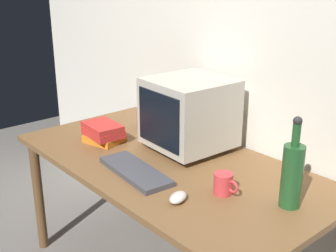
{
  "coord_description": "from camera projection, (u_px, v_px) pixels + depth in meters",
  "views": [
    {
      "loc": [
        1.47,
        -1.28,
        1.6
      ],
      "look_at": [
        0.0,
        0.0,
        0.9
      ],
      "focal_mm": 46.86,
      "sensor_mm": 36.0,
      "label": 1
    }
  ],
  "objects": [
    {
      "name": "bottle_tall",
      "position": [
        292.0,
        173.0,
        1.68
      ],
      "size": [
        0.08,
        0.08,
        0.37
      ],
      "color": "#1E4C23",
      "rests_on": "desk"
    },
    {
      "name": "mug",
      "position": [
        224.0,
        184.0,
        1.81
      ],
      "size": [
        0.12,
        0.08,
        0.09
      ],
      "color": "#CC383D",
      "rests_on": "desk"
    },
    {
      "name": "keyboard",
      "position": [
        135.0,
        171.0,
        2.0
      ],
      "size": [
        0.43,
        0.19,
        0.02
      ],
      "primitive_type": "cube",
      "rotation": [
        0.0,
        0.0,
        -0.1
      ],
      "color": "#3F3F47",
      "rests_on": "desk"
    },
    {
      "name": "desk",
      "position": [
        168.0,
        175.0,
        2.16
      ],
      "size": [
        1.63,
        0.83,
        0.72
      ],
      "color": "brown",
      "rests_on": "ground"
    },
    {
      "name": "back_wall",
      "position": [
        238.0,
        42.0,
        2.25
      ],
      "size": [
        4.0,
        0.08,
        2.5
      ],
      "primitive_type": "cube",
      "color": "silver",
      "rests_on": "ground"
    },
    {
      "name": "book_stack",
      "position": [
        103.0,
        133.0,
        2.35
      ],
      "size": [
        0.23,
        0.19,
        0.1
      ],
      "color": "orange",
      "rests_on": "desk"
    },
    {
      "name": "crt_monitor",
      "position": [
        189.0,
        113.0,
        2.21
      ],
      "size": [
        0.4,
        0.41,
        0.37
      ],
      "color": "#B2AD9E",
      "rests_on": "desk"
    },
    {
      "name": "computer_mouse",
      "position": [
        178.0,
        197.0,
        1.75
      ],
      "size": [
        0.09,
        0.11,
        0.04
      ],
      "primitive_type": "ellipsoid",
      "rotation": [
        0.0,
        0.0,
        0.36
      ],
      "color": "beige",
      "rests_on": "desk"
    },
    {
      "name": "bottle_short",
      "position": [
        142.0,
        116.0,
        2.57
      ],
      "size": [
        0.06,
        0.06,
        0.18
      ],
      "color": "#472314",
      "rests_on": "desk"
    }
  ]
}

